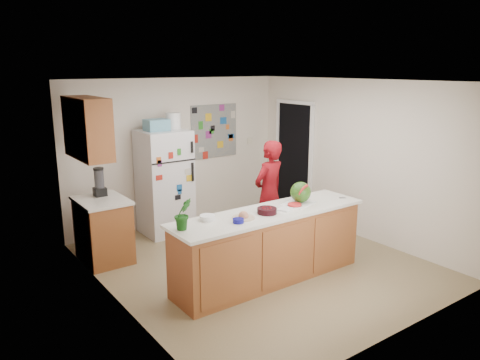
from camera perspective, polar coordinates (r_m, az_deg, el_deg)
floor at (r=6.67m, az=2.10°, el=-10.12°), size 4.00×4.50×0.02m
wall_back at (r=8.13m, az=-7.67°, el=3.43°), size 4.00×0.02×2.50m
wall_left at (r=5.31m, az=-15.17°, el=-2.46°), size 0.02×4.50×2.50m
wall_right at (r=7.65m, az=14.16°, el=2.48°), size 0.02×4.50×2.50m
ceiling at (r=6.11m, az=2.31°, el=12.06°), size 4.00×4.50×0.02m
doorway at (r=8.66m, az=6.63°, el=2.53°), size 0.03×0.85×2.04m
peninsula_base at (r=6.03m, az=3.57°, el=-8.20°), size 2.60×0.62×0.88m
peninsula_top at (r=5.87m, az=3.63°, el=-4.03°), size 2.68×0.70×0.04m
side_counter_base at (r=6.88m, az=-16.31°, el=-6.01°), size 0.60×0.80×0.86m
side_counter_top at (r=6.74m, az=-16.56°, el=-2.41°), size 0.64×0.84×0.04m
upper_cabinets at (r=6.45m, az=-18.12°, el=6.05°), size 0.35×1.00×0.80m
refrigerator at (r=7.68m, az=-9.18°, el=-0.28°), size 0.75×0.70×1.70m
fridge_top_bin at (r=7.47m, az=-10.14°, el=6.62°), size 0.35×0.28×0.18m
photo_collage at (r=8.44m, az=-3.16°, el=5.97°), size 0.95×0.01×0.95m
person at (r=7.11m, az=3.56°, el=-1.61°), size 0.66×0.50×1.62m
blender_appliance at (r=6.86m, az=-16.77°, el=-0.33°), size 0.13×0.13×0.38m
cutting_board at (r=6.20m, az=7.07°, el=-2.88°), size 0.50×0.43×0.01m
watermelon at (r=6.22m, az=7.39°, el=-1.48°), size 0.27×0.27×0.27m
watermelon_slice at (r=6.09m, az=6.67°, el=-3.00°), size 0.18×0.18×0.02m
cherry_bowl at (r=5.77m, az=3.30°, el=-3.76°), size 0.25×0.25×0.07m
white_bowl at (r=5.53m, az=-4.00°, el=-4.61°), size 0.18×0.18×0.06m
cobalt_bowl at (r=5.43m, az=-0.21°, el=-4.98°), size 0.18×0.18×0.05m
plate at (r=5.59m, az=0.43°, el=-4.62°), size 0.30×0.30×0.02m
paper_towel at (r=5.93m, az=5.51°, el=-3.58°), size 0.22×0.21×0.02m
keys at (r=6.59m, az=12.37°, el=-2.11°), size 0.09×0.07×0.01m
potted_plant at (r=5.21m, az=-6.94°, el=-4.11°), size 0.21×0.18×0.36m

